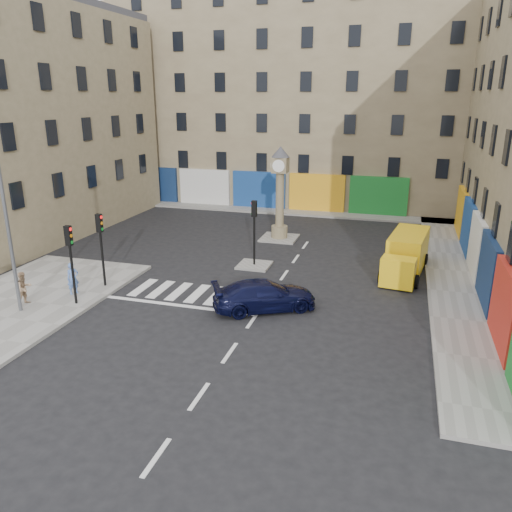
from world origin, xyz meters
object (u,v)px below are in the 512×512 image
at_px(traffic_light_left_far, 101,238).
at_px(traffic_light_island, 254,222).
at_px(pedestrian_blue, 73,278).
at_px(navy_sedan, 264,295).
at_px(clock_pillar, 280,187).
at_px(traffic_light_left_near, 70,252).
at_px(lamp_post, 5,209).
at_px(pedestrian_tan, 24,288).
at_px(yellow_van, 406,254).

relative_size(traffic_light_left_far, traffic_light_island, 1.00).
bearing_deg(pedestrian_blue, navy_sedan, -48.27).
relative_size(clock_pillar, navy_sedan, 1.30).
height_order(traffic_light_left_near, pedestrian_blue, traffic_light_left_near).
relative_size(lamp_post, clock_pillar, 1.36).
height_order(lamp_post, pedestrian_tan, lamp_post).
xyz_separation_m(clock_pillar, pedestrian_blue, (-7.11, -12.80, -2.62)).
height_order(clock_pillar, pedestrian_tan, clock_pillar).
xyz_separation_m(traffic_light_left_near, clock_pillar, (6.30, 13.80, 0.93)).
xyz_separation_m(traffic_light_left_far, navy_sedan, (8.47, -0.27, -1.94)).
distance_m(traffic_light_left_near, clock_pillar, 15.19).
relative_size(traffic_light_left_near, clock_pillar, 0.61).
relative_size(pedestrian_blue, pedestrian_tan, 1.00).
height_order(traffic_light_left_far, clock_pillar, clock_pillar).
bearing_deg(traffic_light_island, pedestrian_blue, -136.26).
bearing_deg(traffic_light_island, navy_sedan, -69.05).
distance_m(navy_sedan, pedestrian_tan, 11.02).
bearing_deg(pedestrian_tan, clock_pillar, -16.84).
distance_m(yellow_van, pedestrian_blue, 17.43).
relative_size(traffic_light_island, pedestrian_blue, 2.38).
height_order(traffic_light_island, lamp_post, lamp_post).
height_order(traffic_light_left_near, yellow_van, traffic_light_left_near).
bearing_deg(traffic_light_left_far, pedestrian_tan, -124.69).
bearing_deg(navy_sedan, traffic_light_island, -8.57).
bearing_deg(traffic_light_left_far, lamp_post, -116.57).
distance_m(traffic_light_left_far, traffic_light_island, 8.30).
height_order(traffic_light_island, navy_sedan, traffic_light_island).
xyz_separation_m(yellow_van, pedestrian_tan, (-16.75, -9.90, -0.12)).
bearing_deg(yellow_van, clock_pillar, 159.03).
bearing_deg(pedestrian_tan, traffic_light_left_far, -21.29).
bearing_deg(navy_sedan, traffic_light_left_far, 58.65).
distance_m(navy_sedan, yellow_van, 9.33).
bearing_deg(clock_pillar, pedestrian_tan, -120.24).
xyz_separation_m(traffic_light_left_near, traffic_light_left_far, (0.00, 2.40, 0.00)).
distance_m(clock_pillar, pedestrian_tan, 17.01).
bearing_deg(pedestrian_tan, lamp_post, -144.99).
bearing_deg(yellow_van, pedestrian_tan, -141.23).
height_order(navy_sedan, pedestrian_tan, pedestrian_tan).
bearing_deg(traffic_light_left_near, clock_pillar, 65.45).
bearing_deg(traffic_light_left_near, yellow_van, 32.16).
bearing_deg(traffic_light_left_near, pedestrian_blue, 129.02).
distance_m(clock_pillar, yellow_van, 9.81).
height_order(traffic_light_left_far, traffic_light_island, traffic_light_left_far).
height_order(traffic_light_left_far, pedestrian_tan, traffic_light_left_far).
xyz_separation_m(traffic_light_left_near, lamp_post, (-1.90, -1.40, 2.17)).
xyz_separation_m(traffic_light_island, clock_pillar, (0.00, 6.00, 0.96)).
xyz_separation_m(traffic_light_left_far, clock_pillar, (6.30, 11.40, 0.93)).
relative_size(traffic_light_left_near, pedestrian_blue, 2.38).
distance_m(traffic_light_left_near, pedestrian_tan, 2.84).
xyz_separation_m(traffic_light_left_near, yellow_van, (14.59, 9.17, -1.57)).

